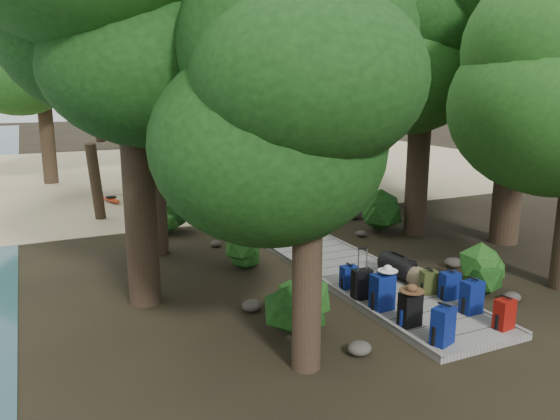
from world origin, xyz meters
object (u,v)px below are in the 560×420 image
backpack_left_d (349,276)px  backpack_left_c (382,290)px  suitcase_on_boardwalk (362,284)px  kayak (111,198)px  sun_lounger (292,182)px  backpack_left_b (410,308)px  backpack_right_b (472,295)px  backpack_right_d (429,281)px  duffel_right_black (397,266)px  duffel_right_khaki (412,274)px  backpack_right_c (450,284)px  lone_suitcase_on_sand (230,192)px  backpack_left_a (443,324)px  backpack_right_a (504,312)px

backpack_left_d → backpack_left_c: bearing=-88.4°
backpack_left_d → suitcase_on_boardwalk: (-0.10, -0.63, 0.04)m
suitcase_on_boardwalk → kayak: 12.47m
backpack_left_d → sun_lounger: size_ratio=0.27×
backpack_left_b → kayak: bearing=102.2°
backpack_right_b → backpack_right_d: (-0.07, 1.10, -0.08)m
duffel_right_black → sun_lounger: 11.08m
duffel_right_khaki → sun_lounger: 11.53m
backpack_left_d → sun_lounger: bearing=73.0°
backpack_right_c → lone_suitcase_on_sand: (-0.52, 11.35, -0.09)m
backpack_left_c → lone_suitcase_on_sand: size_ratio=1.22×
suitcase_on_boardwalk → kayak: suitcase_on_boardwalk is taller
backpack_left_a → lone_suitcase_on_sand: bearing=67.5°
backpack_left_a → duffel_right_black: backpack_left_a is taller
backpack_right_c → backpack_right_d: 0.44m
suitcase_on_boardwalk → sun_lounger: suitcase_on_boardwalk is taller
duffel_right_khaki → duffel_right_black: bearing=91.6°
backpack_right_a → duffel_right_black: (-0.05, 2.96, -0.05)m
backpack_left_c → duffel_right_khaki: 1.67m
backpack_left_a → backpack_left_d: 2.82m
backpack_right_c → sun_lounger: size_ratio=0.32×
kayak → backpack_right_b: bearing=-85.7°
backpack_right_d → suitcase_on_boardwalk: bearing=179.8°
duffel_right_khaki → sun_lounger: size_ratio=0.32×
backpack_left_a → backpack_left_d: bearing=72.2°
backpack_right_b → backpack_right_c: size_ratio=1.14×
backpack_left_a → backpack_right_c: backpack_left_a is taller
backpack_right_c → suitcase_on_boardwalk: suitcase_on_boardwalk is taller
backpack_right_a → duffel_right_black: bearing=84.0°
backpack_right_c → backpack_right_d: bearing=120.8°
backpack_left_b → duffel_right_khaki: 2.19m
backpack_left_a → sun_lounger: size_ratio=0.37×
duffel_right_black → lone_suitcase_on_sand: size_ratio=1.25×
backpack_left_c → suitcase_on_boardwalk: (-0.06, 0.60, -0.08)m
backpack_left_d → backpack_right_c: (1.48, -1.36, 0.04)m
suitcase_on_boardwalk → duffel_right_khaki: bearing=15.6°
backpack_right_b → backpack_right_d: size_ratio=1.31×
backpack_left_b → lone_suitcase_on_sand: size_ratio=1.06×
backpack_right_a → lone_suitcase_on_sand: 12.82m
backpack_left_d → suitcase_on_boardwalk: suitcase_on_boardwalk is taller
backpack_left_a → sun_lounger: bearing=55.3°
duffel_right_black → backpack_right_c: bearing=-87.9°
duffel_right_black → lone_suitcase_on_sand: bearing=88.9°
backpack_left_c → duffel_right_black: 1.94m
backpack_left_c → backpack_right_b: (1.41, -0.84, -0.04)m
backpack_right_d → lone_suitcase_on_sand: lone_suitcase_on_sand is taller
backpack_right_c → sun_lounger: 12.51m
backpack_left_c → backpack_right_c: bearing=-8.1°
backpack_left_c → sun_lounger: 12.78m
backpack_right_b → lone_suitcase_on_sand: 12.06m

